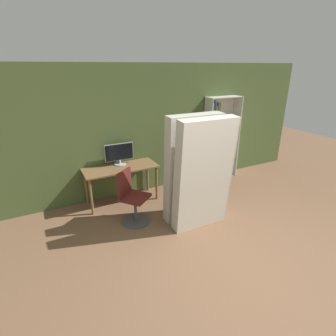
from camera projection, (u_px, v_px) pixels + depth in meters
ground_plane at (257, 279)px, 3.48m from camera, size 16.00×16.00×0.00m
wall_back at (154, 130)px, 5.64m from camera, size 8.00×0.06×2.70m
desk at (121, 172)px, 5.24m from camera, size 1.46×0.60×0.76m
monitor at (119, 153)px, 5.27m from camera, size 0.59×0.24×0.44m
office_chair at (132, 201)px, 4.63m from camera, size 0.62×0.62×0.96m
bookshelf at (216, 138)px, 6.31m from camera, size 0.87×0.33×1.98m
mattress_near at (204, 175)px, 4.30m from camera, size 1.02×0.37×1.92m
mattress_far at (193, 169)px, 4.58m from camera, size 1.02×0.32×1.92m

